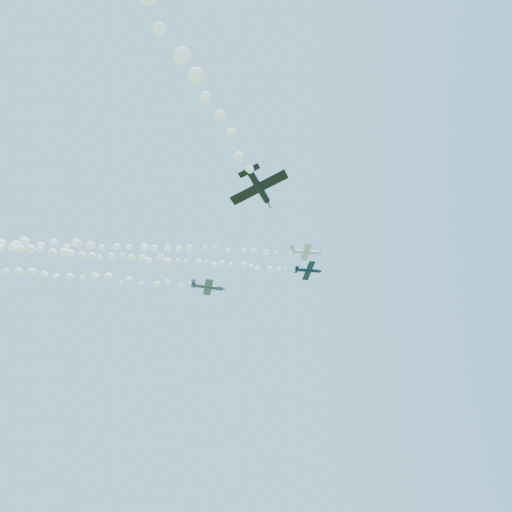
# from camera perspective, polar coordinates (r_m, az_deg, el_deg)

# --- Properties ---
(plane_white) EXTENTS (7.00, 7.44, 2.48)m
(plane_white) POSITION_cam_1_polar(r_m,az_deg,el_deg) (91.59, 6.68, 0.55)
(plane_white) COLOR silver
(smoke_trail_white) EXTENTS (74.15, 15.68, 2.97)m
(smoke_trail_white) POSITION_cam_1_polar(r_m,az_deg,el_deg) (93.48, -18.11, 1.18)
(smoke_trail_white) COLOR white
(plane_navy) EXTENTS (6.18, 6.52, 1.80)m
(plane_navy) POSITION_cam_1_polar(r_m,az_deg,el_deg) (90.34, 7.00, -1.93)
(plane_navy) COLOR #0C1A34
(smoke_trail_navy) EXTENTS (68.47, 20.80, 2.49)m
(smoke_trail_navy) POSITION_cam_1_polar(r_m,az_deg,el_deg) (88.66, -17.00, -0.09)
(smoke_trail_navy) COLOR white
(plane_grey) EXTENTS (7.36, 7.82, 2.64)m
(plane_grey) POSITION_cam_1_polar(r_m,az_deg,el_deg) (88.87, -6.42, -4.12)
(plane_grey) COLOR #313B47
(plane_black) EXTENTS (7.61, 7.38, 2.47)m
(plane_black) POSITION_cam_1_polar(r_m,az_deg,el_deg) (54.50, 0.35, 9.21)
(plane_black) COLOR black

